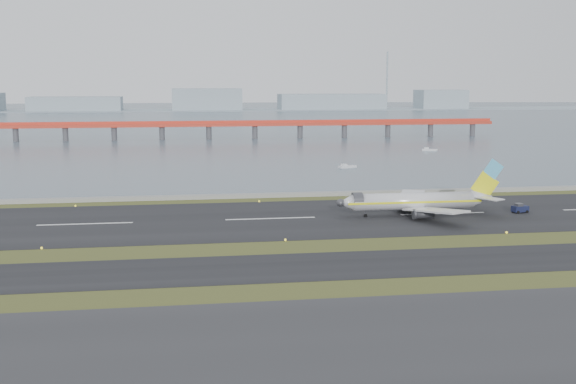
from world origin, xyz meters
TOP-DOWN VIEW (x-y plane):
  - ground at (0.00, 0.00)m, footprint 1000.00×1000.00m
  - apron_strip at (0.00, -55.00)m, footprint 1000.00×50.00m
  - taxiway_strip at (0.00, -12.00)m, footprint 1000.00×18.00m
  - runway_strip at (0.00, 30.00)m, footprint 1000.00×45.00m
  - seawall at (0.00, 60.00)m, footprint 1000.00×2.50m
  - bay_water at (0.00, 460.00)m, footprint 1400.00×800.00m
  - red_pier at (20.00, 250.00)m, footprint 260.00×5.00m
  - far_shoreline at (13.62, 620.00)m, footprint 1400.00×80.00m
  - airliner at (33.84, 28.41)m, footprint 38.52×32.89m
  - pushback_tug at (58.12, 28.37)m, footprint 3.90×2.69m
  - workboat_near at (38.40, 118.96)m, footprint 6.77×4.20m
  - workboat_far at (88.19, 173.81)m, footprint 6.77×4.20m

SIDE VIEW (x-z plane):
  - ground at x=0.00m, z-range 0.00..0.00m
  - bay_water at x=0.00m, z-range -0.65..0.65m
  - apron_strip at x=0.00m, z-range 0.00..0.10m
  - taxiway_strip at x=0.00m, z-range 0.00..0.10m
  - runway_strip at x=0.00m, z-range 0.00..0.10m
  - workboat_far at x=88.19m, z-range -0.29..1.28m
  - workboat_near at x=38.40m, z-range -0.29..1.28m
  - seawall at x=0.00m, z-range 0.00..1.00m
  - pushback_tug at x=58.12m, z-range -0.03..2.27m
  - airliner at x=33.84m, z-range -2.94..9.86m
  - far_shoreline at x=13.62m, z-range -24.18..36.32m
  - red_pier at x=20.00m, z-range 2.18..12.38m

